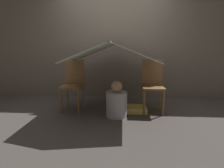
# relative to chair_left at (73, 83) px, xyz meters

# --- Properties ---
(ground_plane) EXTENTS (8.80, 8.80, 0.00)m
(ground_plane) POSITION_rel_chair_left_xyz_m (0.74, -0.24, -0.52)
(ground_plane) COLOR #47423D
(wall_back) EXTENTS (7.00, 0.05, 2.50)m
(wall_back) POSITION_rel_chair_left_xyz_m (0.74, 0.96, 0.73)
(wall_back) COLOR #6B6056
(wall_back) RESTS_ON ground_plane
(chair_left) EXTENTS (0.40, 0.40, 0.94)m
(chair_left) POSITION_rel_chair_left_xyz_m (0.00, 0.00, 0.00)
(chair_left) COLOR brown
(chair_left) RESTS_ON ground_plane
(chair_right) EXTENTS (0.39, 0.39, 0.94)m
(chair_right) POSITION_rel_chair_left_xyz_m (1.48, 0.00, 0.00)
(chair_right) COLOR brown
(chair_right) RESTS_ON ground_plane
(sheet_canopy) EXTENTS (1.48, 1.47, 0.31)m
(sheet_canopy) POSITION_rel_chair_left_xyz_m (0.74, -0.07, 0.57)
(sheet_canopy) COLOR silver
(person_front) EXTENTS (0.36, 0.36, 0.62)m
(person_front) POSITION_rel_chair_left_xyz_m (0.83, -0.31, -0.27)
(person_front) COLOR #B2B2B7
(person_front) RESTS_ON ground_plane
(floor_cushion) EXTENTS (0.41, 0.33, 0.10)m
(floor_cushion) POSITION_rel_chair_left_xyz_m (1.16, -0.06, -0.47)
(floor_cushion) COLOR #E5CC66
(floor_cushion) RESTS_ON ground_plane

